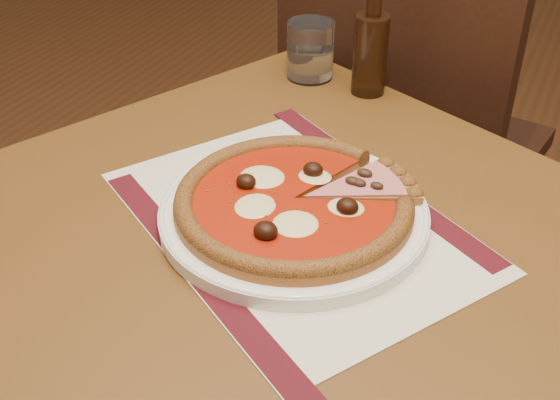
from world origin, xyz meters
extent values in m
cube|color=#562C18|center=(0.00, 0.00, -0.01)|extent=(5.00, 6.00, 0.02)
cube|color=brown|center=(0.21, -0.90, 0.73)|extent=(1.06, 1.06, 0.04)
cylinder|color=brown|center=(0.04, -0.43, 0.35)|extent=(0.05, 0.05, 0.71)
cube|color=black|center=(0.22, -0.16, 0.47)|extent=(0.53, 0.53, 0.04)
cylinder|color=black|center=(0.45, 0.00, 0.22)|extent=(0.04, 0.04, 0.44)
cylinder|color=black|center=(0.06, 0.07, 0.22)|extent=(0.04, 0.04, 0.44)
cylinder|color=black|center=(0.38, -0.38, 0.22)|extent=(0.04, 0.04, 0.44)
cylinder|color=black|center=(0.00, -0.32, 0.22)|extent=(0.04, 0.04, 0.44)
cube|color=black|center=(0.19, -0.36, 0.73)|extent=(0.46, 0.12, 0.48)
cube|color=silver|center=(0.23, -0.87, 0.75)|extent=(0.55, 0.51, 0.00)
cylinder|color=white|center=(0.23, -0.87, 0.76)|extent=(0.33, 0.33, 0.02)
cylinder|color=#9F6226|center=(0.23, -0.87, 0.78)|extent=(0.29, 0.29, 0.01)
torus|color=#9C5922|center=(0.23, -0.87, 0.78)|extent=(0.29, 0.29, 0.02)
cylinder|color=maroon|center=(0.23, -0.87, 0.78)|extent=(0.25, 0.25, 0.00)
ellipsoid|color=beige|center=(0.23, -0.82, 0.79)|extent=(0.05, 0.04, 0.01)
ellipsoid|color=beige|center=(0.16, -0.84, 0.79)|extent=(0.05, 0.04, 0.01)
ellipsoid|color=beige|center=(0.19, -0.91, 0.79)|extent=(0.05, 0.04, 0.01)
ellipsoid|color=beige|center=(0.27, -0.94, 0.79)|extent=(0.05, 0.04, 0.01)
ellipsoid|color=beige|center=(0.28, -0.87, 0.79)|extent=(0.05, 0.04, 0.01)
ellipsoid|color=black|center=(0.23, -0.81, 0.80)|extent=(0.03, 0.03, 0.02)
ellipsoid|color=black|center=(0.14, -0.87, 0.80)|extent=(0.03, 0.03, 0.02)
ellipsoid|color=black|center=(0.23, -0.93, 0.80)|extent=(0.03, 0.03, 0.02)
ellipsoid|color=black|center=(0.32, -0.87, 0.80)|extent=(0.03, 0.03, 0.02)
ellipsoid|color=#331E12|center=(0.28, -0.84, 0.79)|extent=(0.02, 0.01, 0.01)
ellipsoid|color=#331E12|center=(0.31, -0.80, 0.79)|extent=(0.02, 0.01, 0.01)
ellipsoid|color=#331E12|center=(0.27, -0.83, 0.79)|extent=(0.02, 0.01, 0.01)
ellipsoid|color=#331E12|center=(0.29, -0.79, 0.79)|extent=(0.02, 0.01, 0.01)
cylinder|color=white|center=(0.08, -0.48, 0.80)|extent=(0.09, 0.09, 0.10)
cylinder|color=#321A0C|center=(0.19, -0.49, 0.81)|extent=(0.06, 0.06, 0.13)
cylinder|color=#321A0C|center=(0.19, -0.49, 0.90)|extent=(0.02, 0.02, 0.06)
camera|label=1|loc=(0.51, -1.51, 1.26)|focal=45.00mm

